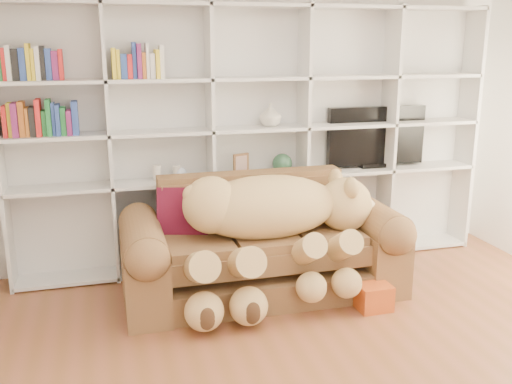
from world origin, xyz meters
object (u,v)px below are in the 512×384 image
object	(u,v)px
gift_box	(373,296)
tv	(376,137)
teddy_bear	(271,222)
sofa	(261,250)

from	to	relation	value
gift_box	tv	size ratio (longest dim) A/B	0.26
tv	gift_box	bearing A→B (deg)	-115.58
teddy_bear	tv	world-z (taller)	tv
gift_box	tv	world-z (taller)	tv
gift_box	tv	distance (m)	1.75
teddy_bear	sofa	bearing A→B (deg)	88.98
gift_box	sofa	bearing A→B (deg)	143.60
sofa	gift_box	xyz separation A→B (m)	(0.76, -0.56, -0.26)
gift_box	tv	bearing A→B (deg)	64.42
teddy_bear	tv	bearing A→B (deg)	24.59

